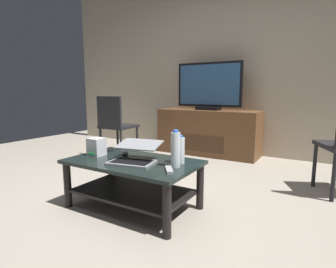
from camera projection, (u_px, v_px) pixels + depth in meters
name	position (u px, v px, depth m)	size (l,w,h in m)	color
ground_plane	(143.00, 206.00, 2.25)	(7.68, 7.68, 0.00)	#9E9384
back_wall	(236.00, 61.00, 4.08)	(6.40, 0.12, 2.80)	#B2A38C
coffee_table	(133.00, 175.00, 2.19)	(1.06, 0.62, 0.40)	black
media_cabinet	(208.00, 132.00, 4.11)	(1.52, 0.52, 0.68)	brown
television	(209.00, 87.00, 3.99)	(1.00, 0.20, 0.70)	black
side_chair	(115.00, 123.00, 3.89)	(0.45, 0.45, 0.89)	black
laptop	(135.00, 155.00, 2.11)	(0.41, 0.41, 0.15)	gray
router_box	(97.00, 147.00, 2.33)	(0.13, 0.12, 0.15)	silver
water_bottle_near	(176.00, 149.00, 1.96)	(0.07, 0.07, 0.28)	silver
water_bottle_far	(180.00, 150.00, 2.07)	(0.07, 0.07, 0.22)	silver
cell_phone	(105.00, 151.00, 2.50)	(0.07, 0.14, 0.01)	black
tv_remote	(169.00, 170.00, 1.87)	(0.04, 0.16, 0.02)	#99999E
soundbar_remote	(125.00, 153.00, 2.37)	(0.04, 0.16, 0.02)	black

